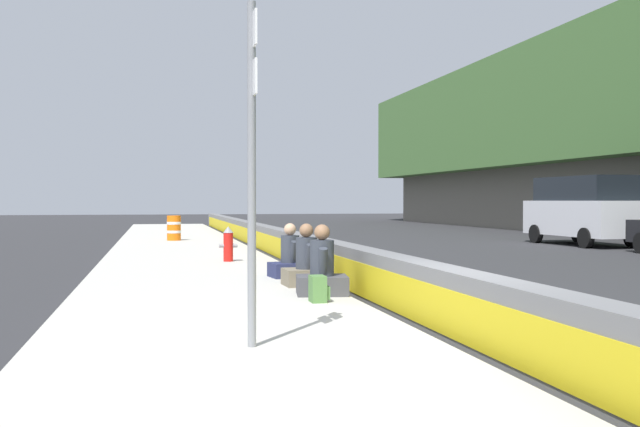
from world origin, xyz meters
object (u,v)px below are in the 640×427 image
Objects in this scene: seated_person_foreground at (322,273)px; backpack at (318,289)px; route_sign_post at (252,149)px; seated_person_rear at (290,260)px; seated_person_middle at (306,266)px; construction_barrel at (174,228)px; parked_car_fourth at (582,209)px; fire_hydrant at (228,244)px.

seated_person_foreground reaches higher than backpack.
route_sign_post is 7.11m from seated_person_rear.
seated_person_middle reaches higher than backpack.
seated_person_foreground is at bearing -173.38° from construction_barrel.
parked_car_fourth is (12.74, -12.92, 0.86)m from seated_person_foreground.
construction_barrel is at bearing 6.62° from seated_person_foreground.
fire_hydrant is at bearing -173.79° from construction_barrel.
route_sign_post is 4.60m from seated_person_foreground.
route_sign_post reaches higher than seated_person_foreground.
backpack is (-3.60, 0.23, -0.14)m from seated_person_rear.
backpack is at bearing -24.43° from route_sign_post.
route_sign_post is 3.89m from backpack.
construction_barrel is (15.47, 1.96, 0.13)m from seated_person_middle.
fire_hydrant is (10.70, -0.80, -1.62)m from route_sign_post.
parked_car_fourth is (13.57, -13.16, 1.02)m from backpack.
parked_car_fourth is at bearing -41.16° from route_sign_post.
parked_car_fourth reaches higher than backpack.
fire_hydrant reaches higher than backpack.
fire_hydrant is 15.03m from parked_car_fourth.
backpack is (-7.60, -0.61, -0.25)m from fire_hydrant.
seated_person_rear is 16.36m from parked_car_fourth.
route_sign_post is 22.16m from parked_car_fourth.
fire_hydrant is 6.82m from seated_person_foreground.
seated_person_foreground is 0.22× the size of parked_car_fourth.
fire_hydrant is at bearing 9.03° from seated_person_middle.
fire_hydrant is 4.09m from seated_person_rear.
seated_person_foreground reaches higher than construction_barrel.
seated_person_rear is 1.13× the size of construction_barrel.
route_sign_post is 9.00× the size of backpack.
seated_person_rear is (-4.00, -0.84, -0.11)m from fire_hydrant.
route_sign_post reaches higher than fire_hydrant.
route_sign_post reaches higher than seated_person_middle.
construction_barrel is at bearing 7.21° from seated_person_middle.
seated_person_foreground is (-6.76, -0.86, -0.09)m from fire_hydrant.
backpack is at bearing 176.36° from seated_person_rear.
fire_hydrant is at bearing 11.83° from seated_person_rear.
seated_person_middle is at bearing -17.65° from route_sign_post.
parked_car_fourth reaches higher than fire_hydrant.
fire_hydrant is at bearing 113.44° from parked_car_fourth.
backpack is at bearing 173.11° from seated_person_middle.
seated_person_middle is 2.16m from backpack.
seated_person_middle is 17.26m from parked_car_fourth.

